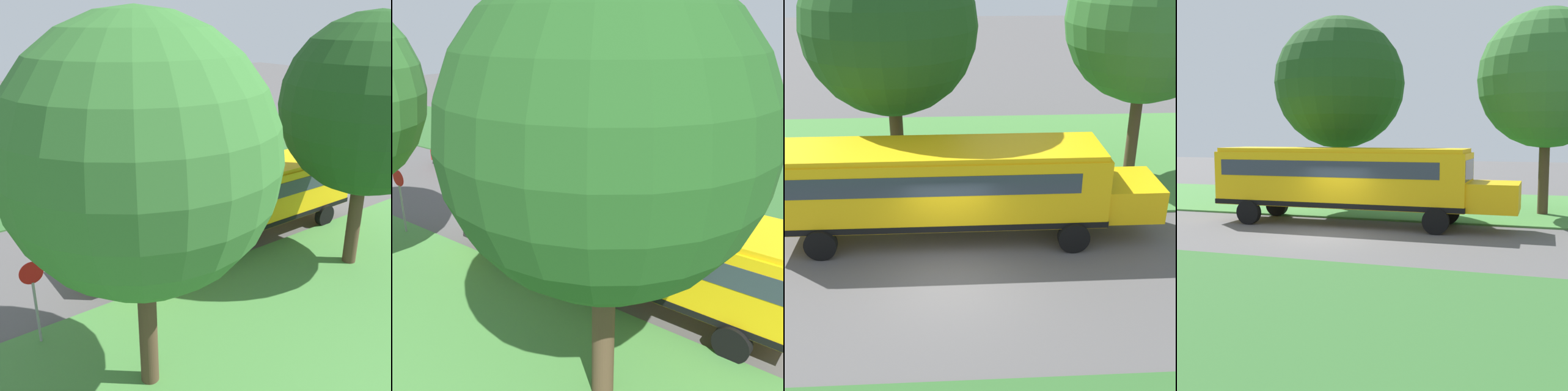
# 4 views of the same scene
# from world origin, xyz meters

# --- Properties ---
(ground_plane) EXTENTS (120.00, 120.00, 0.00)m
(ground_plane) POSITION_xyz_m (0.00, 0.00, 0.00)
(ground_plane) COLOR #565454
(grass_verge) EXTENTS (12.00, 80.00, 0.08)m
(grass_verge) POSITION_xyz_m (-10.00, 0.00, 0.04)
(grass_verge) COLOR #47843D
(grass_verge) RESTS_ON ground
(school_bus) EXTENTS (2.84, 12.42, 3.16)m
(school_bus) POSITION_xyz_m (-2.75, -0.01, 1.92)
(school_bus) COLOR yellow
(school_bus) RESTS_ON ground
(oak_tree_beside_bus) EXTENTS (6.32, 6.32, 9.36)m
(oak_tree_beside_bus) POSITION_xyz_m (-6.79, -2.05, 6.17)
(oak_tree_beside_bus) COLOR #4C3826
(oak_tree_beside_bus) RESTS_ON ground
(oak_tree_roadside_mid) EXTENTS (6.23, 6.23, 9.32)m
(oak_tree_roadside_mid) POSITION_xyz_m (-7.98, 7.63, 6.29)
(oak_tree_roadside_mid) COLOR #4C3826
(oak_tree_roadside_mid) RESTS_ON ground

